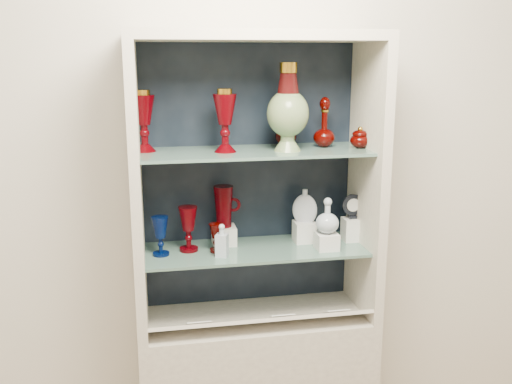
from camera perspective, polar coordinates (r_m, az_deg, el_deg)
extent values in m
cube|color=silver|center=(2.53, -0.93, 3.34)|extent=(3.50, 0.02, 2.80)
cube|color=black|center=(2.52, -0.80, 1.54)|extent=(0.98, 0.02, 1.15)
cube|color=#B8AF9D|center=(2.30, -11.85, 0.09)|extent=(0.04, 0.40, 1.15)
cube|color=#B8AF9D|center=(2.47, 11.02, 1.05)|extent=(0.04, 0.40, 1.15)
cube|color=#B8AF9D|center=(2.28, 0.00, 15.35)|extent=(1.00, 0.40, 0.04)
cube|color=slate|center=(2.43, -0.09, -5.77)|extent=(0.92, 0.34, 0.01)
cube|color=slate|center=(2.33, -0.09, 4.04)|extent=(0.92, 0.34, 0.01)
cube|color=#B8AF9D|center=(2.42, 0.50, -12.69)|extent=(0.92, 0.17, 0.09)
cube|color=white|center=(2.49, 8.05, -11.65)|extent=(0.10, 0.06, 0.03)
cube|color=white|center=(2.43, 2.60, -12.19)|extent=(0.10, 0.06, 0.03)
cube|color=white|center=(2.38, -5.74, -12.82)|extent=(0.10, 0.06, 0.03)
cube|color=silver|center=(2.47, -3.22, -4.34)|extent=(0.10, 0.10, 0.08)
cube|color=silver|center=(2.51, 4.85, -3.97)|extent=(0.09, 0.09, 0.09)
cube|color=silver|center=(2.43, 7.08, -4.90)|extent=(0.09, 0.09, 0.07)
cube|color=silver|center=(2.55, 9.57, -3.70)|extent=(0.08, 0.08, 0.10)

